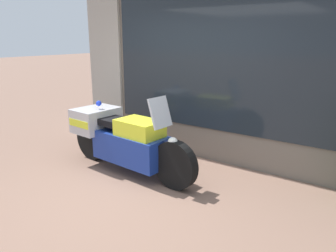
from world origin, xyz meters
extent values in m
plane|color=#7A5B4C|center=(0.00, 0.00, 0.00)|extent=(60.00, 60.00, 0.00)
cube|color=#6B6056|center=(0.00, 2.00, 2.07)|extent=(5.30, 0.40, 4.15)
cube|color=#A39E93|center=(-2.24, 2.03, 2.07)|extent=(0.81, 0.55, 4.15)
cube|color=#1E262D|center=(0.37, 1.79, 2.12)|extent=(4.26, 0.02, 3.15)
cube|color=slate|center=(0.33, 2.01, 0.28)|extent=(4.04, 0.30, 0.55)
cube|color=silver|center=(0.33, 2.15, 1.22)|extent=(4.04, 0.02, 1.38)
cube|color=beige|center=(0.33, 2.01, 1.90)|extent=(4.04, 0.30, 0.02)
cube|color=#C68E19|center=(-0.92, 2.01, 1.94)|extent=(0.18, 0.04, 0.06)
cube|color=#B7B2A8|center=(0.33, 2.01, 1.94)|extent=(0.18, 0.04, 0.06)
cube|color=#195623|center=(1.58, 2.01, 1.94)|extent=(0.18, 0.04, 0.06)
cube|color=yellow|center=(-0.91, 1.94, 0.69)|extent=(0.19, 0.02, 0.27)
cube|color=orange|center=(0.33, 1.94, 0.69)|extent=(0.19, 0.04, 0.27)
cube|color=red|center=(1.57, 1.94, 0.69)|extent=(0.19, 0.03, 0.27)
cylinder|color=black|center=(0.27, 0.56, 0.34)|extent=(0.69, 0.19, 0.68)
cylinder|color=black|center=(-1.50, 0.69, 0.34)|extent=(0.69, 0.19, 0.68)
cube|color=navy|center=(-0.57, 0.62, 0.41)|extent=(1.24, 0.58, 0.44)
cube|color=yellow|center=(-0.39, 0.61, 0.73)|extent=(0.69, 0.49, 0.27)
cube|color=black|center=(-0.85, 0.64, 0.75)|extent=(0.73, 0.42, 0.10)
cube|color=#B7B7BC|center=(-1.37, 0.68, 0.71)|extent=(0.57, 0.73, 0.38)
cube|color=yellow|center=(-1.37, 0.68, 0.71)|extent=(0.52, 0.73, 0.11)
cube|color=#B2BCC6|center=(0.01, 0.58, 1.03)|extent=(0.18, 0.36, 0.41)
sphere|color=white|center=(0.23, 0.57, 0.66)|extent=(0.14, 0.14, 0.14)
sphere|color=blue|center=(-1.29, 0.67, 0.99)|extent=(0.09, 0.09, 0.09)
camera|label=1|loc=(2.60, -2.85, 2.02)|focal=35.00mm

